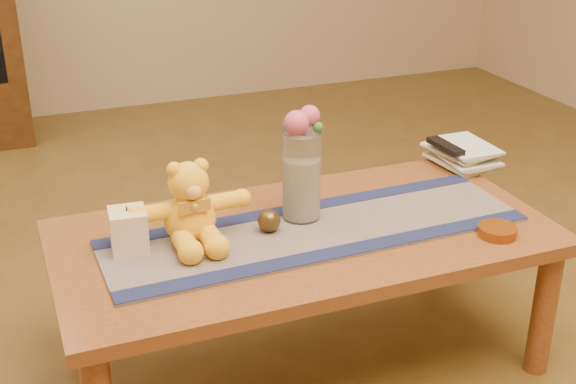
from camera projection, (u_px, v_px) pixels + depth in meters
name	position (u px, v px, depth m)	size (l,w,h in m)	color
floor	(303.00, 362.00, 2.35)	(5.50, 5.50, 0.00)	#513817
coffee_table_top	(304.00, 237.00, 2.17)	(1.40, 0.70, 0.04)	brown
table_leg_fr	(544.00, 311.00, 2.23)	(0.07, 0.07, 0.41)	brown
table_leg_bl	(70.00, 298.00, 2.29)	(0.07, 0.07, 0.41)	brown
table_leg_br	(438.00, 228.00, 2.72)	(0.07, 0.07, 0.41)	brown
persian_runner	(316.00, 230.00, 2.16)	(1.20, 0.35, 0.01)	#16173F
runner_border_near	(338.00, 252.00, 2.03)	(1.20, 0.06, 0.00)	#161C43
runner_border_far	(295.00, 209.00, 2.28)	(1.20, 0.06, 0.00)	#161C43
teddy_bear	(189.00, 202.00, 2.06)	(0.32, 0.27, 0.22)	yellow
pillar_candle	(129.00, 230.00, 2.02)	(0.10, 0.10, 0.11)	beige
candle_wick	(127.00, 209.00, 2.00)	(0.00, 0.00, 0.01)	black
glass_vase	(301.00, 176.00, 2.18)	(0.11, 0.11, 0.26)	silver
potpourri_fill	(301.00, 188.00, 2.19)	(0.09, 0.09, 0.18)	beige
rose_left	(296.00, 123.00, 2.09)	(0.07, 0.07, 0.07)	#C44568
rose_right	(309.00, 116.00, 2.12)	(0.06, 0.06, 0.06)	#C44568
blue_flower_back	(300.00, 119.00, 2.14)	(0.04, 0.04, 0.04)	#515DB0
blue_flower_side	(289.00, 125.00, 2.12)	(0.04, 0.04, 0.04)	#515DB0
leaf_sprig	(318.00, 127.00, 2.11)	(0.03, 0.03, 0.03)	#33662D
bronze_ball	(269.00, 221.00, 2.13)	(0.06, 0.06, 0.06)	#453317
book_bottom	(442.00, 166.00, 2.58)	(0.17, 0.22, 0.02)	beige
book_lower	(444.00, 161.00, 2.57)	(0.16, 0.22, 0.02)	beige
book_upper	(441.00, 155.00, 2.57)	(0.17, 0.22, 0.02)	beige
book_top	(445.00, 150.00, 2.56)	(0.16, 0.22, 0.02)	beige
tv_remote	(445.00, 146.00, 2.54)	(0.04, 0.16, 0.02)	black
amber_dish	(497.00, 231.00, 2.13)	(0.11, 0.11, 0.03)	#BF5914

